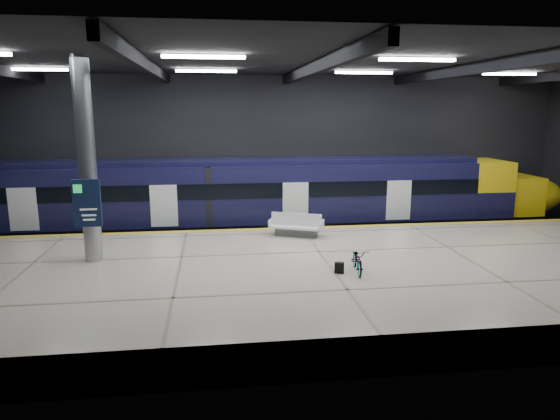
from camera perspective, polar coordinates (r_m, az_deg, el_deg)
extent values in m
plane|color=black|center=(19.82, 3.83, -7.02)|extent=(30.00, 30.00, 0.00)
cube|color=black|center=(26.78, 0.58, 6.59)|extent=(30.00, 0.10, 8.00)
cube|color=black|center=(11.30, 12.05, -0.38)|extent=(30.00, 0.10, 8.00)
cube|color=black|center=(18.88, 4.17, 16.68)|extent=(30.00, 16.00, 0.10)
cube|color=black|center=(18.62, -14.98, 15.64)|extent=(0.25, 16.00, 0.40)
cube|color=black|center=(18.86, 4.16, 15.93)|extent=(0.25, 16.00, 0.40)
cube|color=black|center=(20.90, 21.07, 14.78)|extent=(0.25, 16.00, 0.40)
cube|color=white|center=(16.50, -8.71, 16.93)|extent=(2.60, 0.18, 0.10)
cube|color=white|center=(17.83, 15.42, 16.24)|extent=(2.60, 0.18, 0.10)
cube|color=white|center=(23.62, -26.22, 14.22)|extent=(2.60, 0.18, 0.10)
cube|color=white|center=(22.48, -8.42, 15.44)|extent=(2.60, 0.18, 0.10)
cube|color=white|center=(23.47, 9.57, 15.23)|extent=(2.60, 0.18, 0.10)
cube|color=white|center=(26.35, 24.75, 13.94)|extent=(2.60, 0.18, 0.10)
cube|color=beige|center=(17.33, 5.49, -7.88)|extent=(30.00, 11.00, 1.10)
cube|color=gold|center=(22.11, 2.48, -2.07)|extent=(30.00, 0.40, 0.01)
cube|color=gray|center=(24.30, 1.63, -3.31)|extent=(30.00, 0.08, 0.16)
cube|color=gray|center=(25.68, 1.12, -2.50)|extent=(30.00, 0.08, 0.16)
cube|color=black|center=(24.60, -5.69, -2.05)|extent=(24.00, 2.58, 0.80)
cube|color=black|center=(24.25, -5.77, 2.03)|extent=(24.00, 2.80, 2.75)
cube|color=black|center=(24.05, -5.85, 5.54)|extent=(24.00, 2.30, 0.24)
cube|color=black|center=(22.82, -5.67, 2.14)|extent=(24.00, 0.04, 0.70)
cube|color=white|center=(23.20, 1.78, 0.84)|extent=(1.20, 0.05, 1.90)
cube|color=yellow|center=(27.84, 22.07, 2.46)|extent=(2.00, 2.80, 2.75)
ellipsoid|color=yellow|center=(29.28, 26.43, 1.56)|extent=(3.60, 2.52, 1.90)
cube|color=black|center=(27.97, 22.63, 2.82)|extent=(1.60, 2.38, 0.80)
cube|color=#595B60|center=(20.72, 1.88, -2.55)|extent=(1.77, 1.15, 0.32)
cube|color=silver|center=(20.66, 1.88, -1.90)|extent=(2.30, 1.66, 0.08)
cube|color=silver|center=(20.59, 1.89, -1.09)|extent=(1.98, 0.91, 0.53)
cube|color=silver|center=(20.90, -0.94, -1.38)|extent=(0.41, 0.85, 0.32)
cube|color=silver|center=(20.41, 4.77, -1.73)|extent=(0.41, 0.85, 0.32)
imported|color=#99999E|center=(16.30, 8.87, -5.67)|extent=(0.73, 1.61, 0.82)
cube|color=black|center=(16.22, 6.79, -6.56)|extent=(0.34, 0.26, 0.35)
cylinder|color=#9EA0A5|center=(18.01, -21.20, 5.20)|extent=(0.60, 0.60, 6.90)
cube|color=#101D3B|center=(17.79, -21.19, 0.73)|extent=(0.90, 0.12, 1.60)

